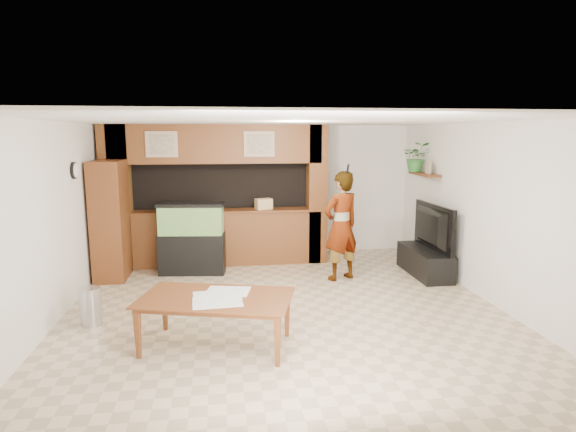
{
  "coord_description": "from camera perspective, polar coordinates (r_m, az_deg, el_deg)",
  "views": [
    {
      "loc": [
        -0.83,
        -6.42,
        2.43
      ],
      "look_at": [
        0.14,
        0.6,
        1.22
      ],
      "focal_mm": 30.0,
      "sensor_mm": 36.0,
      "label": 1
    }
  ],
  "objects": [
    {
      "name": "floor",
      "position": [
        6.91,
        -0.49,
        -10.87
      ],
      "size": [
        6.5,
        6.5,
        0.0
      ],
      "primitive_type": "plane",
      "color": "tan",
      "rests_on": "ground"
    },
    {
      "name": "ceiling",
      "position": [
        6.47,
        -0.53,
        11.21
      ],
      "size": [
        6.5,
        6.5,
        0.0
      ],
      "primitive_type": "plane",
      "color": "white",
      "rests_on": "wall_back"
    },
    {
      "name": "wall_back",
      "position": [
        9.77,
        -2.97,
        3.06
      ],
      "size": [
        6.0,
        0.0,
        6.0
      ],
      "primitive_type": "plane",
      "rotation": [
        1.57,
        0.0,
        0.0
      ],
      "color": "silver",
      "rests_on": "floor"
    },
    {
      "name": "wall_left",
      "position": [
        6.87,
        -26.18,
        -0.77
      ],
      "size": [
        0.0,
        6.5,
        6.5
      ],
      "primitive_type": "plane",
      "rotation": [
        1.57,
        0.0,
        1.57
      ],
      "color": "silver",
      "rests_on": "floor"
    },
    {
      "name": "wall_right",
      "position": [
        7.56,
        22.67,
        0.36
      ],
      "size": [
        0.0,
        6.5,
        6.5
      ],
      "primitive_type": "plane",
      "rotation": [
        1.57,
        0.0,
        -1.57
      ],
      "color": "silver",
      "rests_on": "floor"
    },
    {
      "name": "partition",
      "position": [
        9.12,
        -8.58,
        2.57
      ],
      "size": [
        4.2,
        0.99,
        2.6
      ],
      "color": "brown",
      "rests_on": "floor"
    },
    {
      "name": "wall_clock",
      "position": [
        7.74,
        -23.98,
        4.95
      ],
      "size": [
        0.05,
        0.25,
        0.25
      ],
      "color": "black",
      "rests_on": "wall_left"
    },
    {
      "name": "wall_shelf",
      "position": [
        9.17,
        15.85,
        4.78
      ],
      "size": [
        0.25,
        0.9,
        0.04
      ],
      "primitive_type": "cube",
      "color": "brown",
      "rests_on": "wall_right"
    },
    {
      "name": "pantry_cabinet",
      "position": [
        8.6,
        -20.33,
        -0.48
      ],
      "size": [
        0.5,
        0.82,
        2.0
      ],
      "primitive_type": "cube",
      "color": "brown",
      "rests_on": "floor"
    },
    {
      "name": "trash_can",
      "position": [
        6.77,
        -22.37,
        -9.87
      ],
      "size": [
        0.27,
        0.27,
        0.49
      ],
      "primitive_type": "cylinder",
      "color": "#B2B2B7",
      "rests_on": "floor"
    },
    {
      "name": "aquarium",
      "position": [
        8.58,
        -11.33,
        -2.71
      ],
      "size": [
        1.13,
        0.42,
        1.25
      ],
      "rotation": [
        0.0,
        0.0,
        -0.11
      ],
      "color": "black",
      "rests_on": "floor"
    },
    {
      "name": "tv_stand",
      "position": [
        8.75,
        15.89,
        -5.23
      ],
      "size": [
        0.5,
        1.37,
        0.46
      ],
      "primitive_type": "cube",
      "color": "black",
      "rests_on": "floor"
    },
    {
      "name": "television",
      "position": [
        8.62,
        16.08,
        -1.25
      ],
      "size": [
        0.22,
        1.36,
        0.78
      ],
      "primitive_type": "imported",
      "rotation": [
        0.0,
        0.0,
        1.6
      ],
      "color": "black",
      "rests_on": "tv_stand"
    },
    {
      "name": "photo_frame",
      "position": [
        9.02,
        16.29,
        5.5
      ],
      "size": [
        0.04,
        0.16,
        0.22
      ],
      "primitive_type": "cube",
      "rotation": [
        0.0,
        0.0,
        0.05
      ],
      "color": "tan",
      "rests_on": "wall_shelf"
    },
    {
      "name": "potted_plant",
      "position": [
        9.43,
        15.0,
        6.76
      ],
      "size": [
        0.62,
        0.58,
        0.56
      ],
      "primitive_type": "imported",
      "rotation": [
        0.0,
        0.0,
        -0.34
      ],
      "color": "#2D6E2C",
      "rests_on": "wall_shelf"
    },
    {
      "name": "person",
      "position": [
        8.06,
        6.31,
        -1.18
      ],
      "size": [
        0.79,
        0.68,
        1.83
      ],
      "primitive_type": "imported",
      "rotation": [
        0.0,
        0.0,
        3.57
      ],
      "color": "#988153",
      "rests_on": "floor"
    },
    {
      "name": "microphone",
      "position": [
        7.79,
        7.09,
        5.55
      ],
      "size": [
        0.04,
        0.1,
        0.16
      ],
      "primitive_type": "cylinder",
      "rotation": [
        0.44,
        0.0,
        0.0
      ],
      "color": "black",
      "rests_on": "person"
    },
    {
      "name": "dining_table",
      "position": [
        5.68,
        -8.59,
        -12.43
      ],
      "size": [
        1.9,
        1.36,
        0.6
      ],
      "primitive_type": "imported",
      "rotation": [
        0.0,
        0.0,
        -0.26
      ],
      "color": "brown",
      "rests_on": "floor"
    },
    {
      "name": "newspaper_a",
      "position": [
        5.63,
        -8.42,
        -9.32
      ],
      "size": [
        0.57,
        0.44,
        0.01
      ],
      "primitive_type": "cube",
      "rotation": [
        0.0,
        0.0,
        0.11
      ],
      "color": "silver",
      "rests_on": "dining_table"
    },
    {
      "name": "newspaper_b",
      "position": [
        5.43,
        -8.37,
        -10.02
      ],
      "size": [
        0.56,
        0.43,
        0.01
      ],
      "primitive_type": "cube",
      "rotation": [
        0.0,
        0.0,
        0.07
      ],
      "color": "silver",
      "rests_on": "dining_table"
    },
    {
      "name": "newspaper_c",
      "position": [
        5.76,
        -7.14,
        -8.84
      ],
      "size": [
        0.56,
        0.46,
        0.01
      ],
      "primitive_type": "cube",
      "rotation": [
        0.0,
        0.0,
        -0.21
      ],
      "color": "silver",
      "rests_on": "dining_table"
    },
    {
      "name": "counter_box",
      "position": [
        9.0,
        -2.9,
        1.45
      ],
      "size": [
        0.34,
        0.27,
        0.2
      ],
      "primitive_type": "cube",
      "rotation": [
        0.0,
        0.0,
        0.26
      ],
      "color": "tan",
      "rests_on": "partition"
    }
  ]
}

